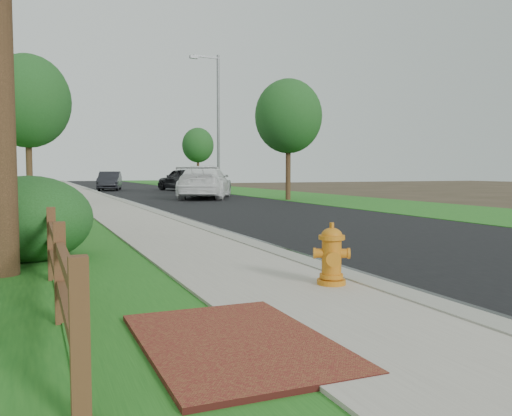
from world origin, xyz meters
name	(u,v)px	position (x,y,z in m)	size (l,w,h in m)	color
ground	(374,303)	(0.00, 0.00, 0.00)	(120.00, 120.00, 0.00)	#332B1B
road	(153,192)	(4.60, 35.00, 0.01)	(8.00, 90.00, 0.02)	black
curb	(95,192)	(0.40, 35.00, 0.06)	(0.40, 90.00, 0.12)	gray
wet_gutter	(100,192)	(0.75, 35.00, 0.02)	(0.50, 90.00, 0.00)	black
sidewalk	(76,192)	(-0.90, 35.00, 0.05)	(2.20, 90.00, 0.10)	#9F968A
grass_strip	(47,193)	(-2.80, 35.00, 0.03)	(1.60, 90.00, 0.06)	#1D5D1A
verge_far	(239,190)	(11.50, 35.00, 0.02)	(6.00, 90.00, 0.04)	#1D5D1A
brick_patch	(234,345)	(-2.20, -1.00, 0.06)	(1.60, 2.40, 0.11)	maroon
ranch_fence	(45,220)	(-3.60, 6.40, 0.62)	(0.12, 16.92, 1.10)	#442616
fire_hydrant	(332,256)	(-0.17, 0.75, 0.48)	(0.54, 0.44, 0.83)	orange
white_suv	(205,182)	(5.36, 24.24, 0.94)	(2.59, 6.36, 1.85)	white
dark_car_mid	(182,179)	(7.20, 36.21, 0.92)	(2.12, 5.26, 1.79)	black
dark_car_far	(110,181)	(2.00, 39.14, 0.78)	(1.60, 4.58, 1.51)	black
streetlight	(216,115)	(8.52, 31.70, 5.56)	(2.27, 0.48, 9.81)	slate
shrub_b	(29,219)	(-3.90, 4.85, 0.77)	(2.19, 2.19, 1.54)	#1A4217
shrub_c	(30,211)	(-3.90, 9.72, 0.57)	(1.57, 1.57, 1.13)	#1A4217
tree_near_left	(27,101)	(-3.90, 22.38, 4.86)	(3.99, 3.99, 7.07)	#332315
tree_near_right	(288,116)	(9.00, 20.87, 4.51)	(3.62, 3.62, 6.51)	#332315
tree_far_right	(198,145)	(12.07, 48.27, 4.18)	(3.24, 3.24, 5.98)	#332315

